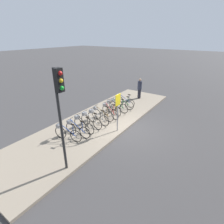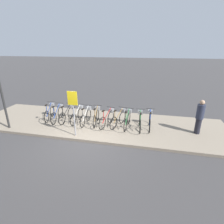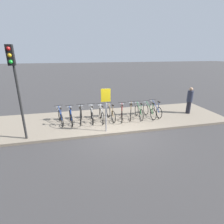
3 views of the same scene
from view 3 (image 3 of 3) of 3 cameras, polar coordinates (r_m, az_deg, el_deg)
The scene contains 16 objects.
ground_plane at distance 8.46m, azimuth 2.45°, elevation -7.41°, with size 120.00×120.00×0.00m, color #423F3F.
sidewalk at distance 10.10m, azimuth -0.36°, elevation -2.47°, with size 13.23×3.76×0.12m.
parked_bicycle_0 at distance 9.74m, azimuth -16.56°, elevation -1.06°, with size 0.49×1.53×0.96m.
parked_bicycle_1 at distance 9.60m, azimuth -13.36°, elevation -1.09°, with size 0.46×1.55×0.96m.
parked_bicycle_2 at distance 9.67m, azimuth -10.14°, elevation -0.71°, with size 0.46×1.55×0.96m.
parked_bicycle_3 at distance 9.70m, azimuth -6.63°, elevation -0.45°, with size 0.46×1.55×0.96m.
parked_bicycle_4 at distance 9.70m, azimuth -3.52°, elevation -0.37°, with size 0.46×1.55×0.96m.
parked_bicycle_5 at distance 9.88m, azimuth -0.59°, elevation 0.04°, with size 0.46×1.55×0.96m.
parked_bicycle_6 at distance 9.89m, azimuth 3.24°, elevation 0.04°, with size 0.56×1.51×0.96m.
parked_bicycle_7 at distance 10.17m, azimuth 6.18°, elevation 0.48°, with size 0.65×1.47×0.96m.
parked_bicycle_8 at distance 10.27m, azimuth 8.65°, elevation 0.56°, with size 0.46×1.55×0.96m.
parked_bicycle_9 at distance 10.48m, azimuth 11.87°, elevation 0.75°, with size 0.46×1.55×0.96m.
parked_bicycle_10 at distance 10.82m, azimuth 13.79°, elevation 1.19°, with size 0.46×1.56×0.96m.
pedestrian at distance 11.73m, azimuth 23.99°, elevation 3.63°, with size 0.34×0.34×1.63m.
traffic_light at distance 7.88m, azimuth -29.20°, elevation 10.46°, with size 0.24×0.40×3.91m.
sign_post at distance 8.03m, azimuth -2.04°, elevation 2.98°, with size 0.44×0.07×2.09m.
Camera 3 is at (-2.05, -7.29, 3.77)m, focal length 28.00 mm.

